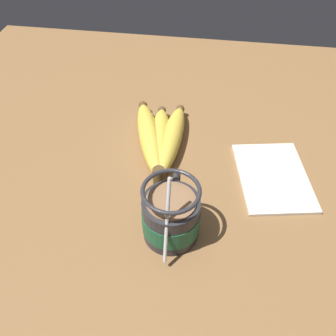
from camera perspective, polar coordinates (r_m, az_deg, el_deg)
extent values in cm
cube|color=brown|center=(62.86, 1.41, -5.06)|extent=(114.59, 114.59, 2.72)
cylinder|color=#28282D|center=(54.33, 0.01, -7.57)|extent=(8.23, 8.23, 7.27)
cylinder|color=#195638|center=(54.57, 0.01, -7.77)|extent=(8.43, 8.43, 3.33)
torus|color=#28282D|center=(56.68, 0.78, -2.90)|extent=(5.46, 0.90, 5.46)
cylinder|color=#846042|center=(51.43, 0.02, -5.02)|extent=(7.03, 7.03, 0.40)
torus|color=#28282D|center=(49.82, 0.02, -3.43)|extent=(8.23, 8.23, 0.60)
cylinder|color=silver|center=(49.07, -0.63, -8.13)|extent=(4.88, 0.50, 12.17)
ellipsoid|color=silver|center=(55.20, -0.21, -10.09)|extent=(3.00, 2.00, 0.80)
cylinder|color=#4C381E|center=(60.99, -1.42, -1.20)|extent=(2.00, 2.00, 3.00)
ellipsoid|color=gold|center=(69.21, 0.49, 4.43)|extent=(19.32, 4.70, 3.74)
sphere|color=#4C381E|center=(76.65, 1.90, 8.96)|extent=(1.68, 1.68, 1.68)
ellipsoid|color=gold|center=(69.13, -1.13, 4.30)|extent=(18.72, 6.09, 3.63)
sphere|color=#4C381E|center=(76.37, -0.93, 8.77)|extent=(1.63, 1.63, 1.63)
ellipsoid|color=gold|center=(69.66, -2.81, 4.77)|extent=(20.38, 10.10, 3.91)
sphere|color=#4C381E|center=(77.64, -3.84, 9.48)|extent=(1.76, 1.76, 1.76)
cube|color=beige|center=(66.83, 15.70, -1.29)|extent=(18.41, 14.49, 0.60)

